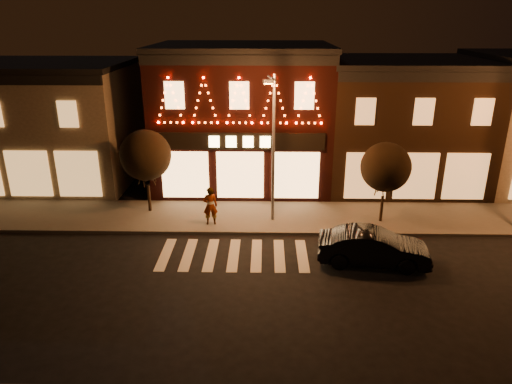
{
  "coord_description": "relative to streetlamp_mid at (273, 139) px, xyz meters",
  "views": [
    {
      "loc": [
        1.35,
        -14.39,
        9.9
      ],
      "look_at": [
        0.98,
        4.0,
        2.96
      ],
      "focal_mm": 33.16,
      "sensor_mm": 36.0,
      "label": 1
    }
  ],
  "objects": [
    {
      "name": "ground",
      "position": [
        -1.7,
        -7.35,
        -4.38
      ],
      "size": [
        120.0,
        120.0,
        0.0
      ],
      "primitive_type": "plane",
      "color": "black",
      "rests_on": "ground"
    },
    {
      "name": "sidewalk_far",
      "position": [
        0.3,
        0.65,
        -4.31
      ],
      "size": [
        44.0,
        4.0,
        0.15
      ],
      "primitive_type": "cube",
      "color": "#47423D",
      "rests_on": "ground"
    },
    {
      "name": "building_left",
      "position": [
        -14.7,
        6.64,
        -0.72
      ],
      "size": [
        12.2,
        8.28,
        7.3
      ],
      "color": "#6C604D",
      "rests_on": "ground"
    },
    {
      "name": "building_pulp",
      "position": [
        -1.7,
        6.63,
        -0.22
      ],
      "size": [
        10.2,
        8.34,
        8.3
      ],
      "color": "black",
      "rests_on": "ground"
    },
    {
      "name": "building_right_a",
      "position": [
        7.8,
        6.64,
        -0.62
      ],
      "size": [
        9.2,
        8.28,
        7.5
      ],
      "color": "black",
      "rests_on": "ground"
    },
    {
      "name": "streetlamp_mid",
      "position": [
        0.0,
        0.0,
        0.0
      ],
      "size": [
        0.6,
        1.65,
        7.21
      ],
      "rotation": [
        0.0,
        0.0,
        0.19
      ],
      "color": "#59595E",
      "rests_on": "sidewalk_far"
    },
    {
      "name": "tree_left",
      "position": [
        -6.43,
        1.23,
        -1.19
      ],
      "size": [
        2.6,
        2.6,
        4.35
      ],
      "rotation": [
        0.0,
        0.0,
        -0.19
      ],
      "color": "black",
      "rests_on": "sidewalk_far"
    },
    {
      "name": "tree_right",
      "position": [
        5.48,
        0.14,
        -1.4
      ],
      "size": [
        2.42,
        2.42,
        4.04
      ],
      "rotation": [
        0.0,
        0.0,
        -0.24
      ],
      "color": "black",
      "rests_on": "sidewalk_far"
    },
    {
      "name": "dark_sedan",
      "position": [
        4.2,
        -3.99,
        -3.63
      ],
      "size": [
        4.77,
        2.19,
        1.51
      ],
      "primitive_type": "imported",
      "rotation": [
        0.0,
        0.0,
        1.44
      ],
      "color": "black",
      "rests_on": "ground"
    },
    {
      "name": "pedestrian",
      "position": [
        -3.02,
        -0.41,
        -3.27
      ],
      "size": [
        0.76,
        0.54,
        1.93
      ],
      "primitive_type": "imported",
      "rotation": [
        0.0,
        0.0,
        3.26
      ],
      "color": "gray",
      "rests_on": "sidewalk_far"
    }
  ]
}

